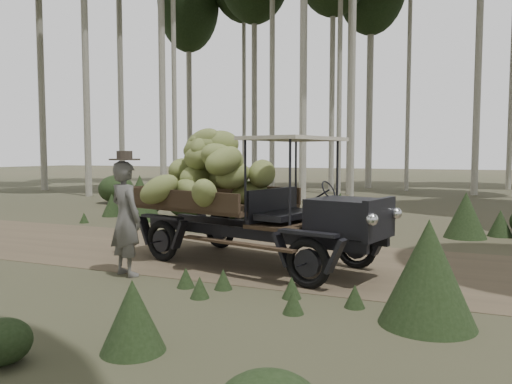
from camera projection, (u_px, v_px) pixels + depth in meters
ground at (195, 252)px, 9.99m from camera, size 120.00×120.00×0.00m
dirt_track at (195, 252)px, 9.99m from camera, size 70.00×4.00×0.01m
banana_truck at (227, 181)px, 9.13m from camera, size 5.13×2.83×2.56m
farmer at (126, 217)px, 8.04m from camera, size 0.79×0.66×2.02m
undergrowth at (174, 216)px, 11.48m from camera, size 22.27×22.72×1.35m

